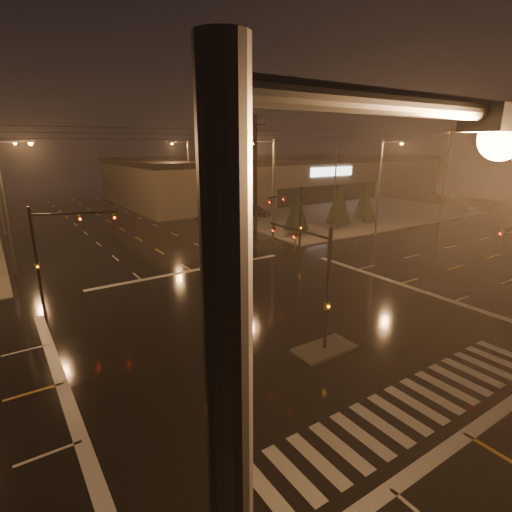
% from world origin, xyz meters
% --- Properties ---
extents(ground, '(140.00, 140.00, 0.00)m').
position_xyz_m(ground, '(0.00, 0.00, 0.00)').
color(ground, black).
rests_on(ground, ground).
extents(sidewalk_ne, '(36.00, 36.00, 0.12)m').
position_xyz_m(sidewalk_ne, '(30.00, 30.00, 0.06)').
color(sidewalk_ne, '#484541').
rests_on(sidewalk_ne, ground).
extents(median_island, '(3.00, 1.60, 0.15)m').
position_xyz_m(median_island, '(0.00, -4.00, 0.07)').
color(median_island, '#484541').
rests_on(median_island, ground).
extents(crosswalk, '(15.00, 2.60, 0.01)m').
position_xyz_m(crosswalk, '(0.00, -9.00, 0.01)').
color(crosswalk, beige).
rests_on(crosswalk, ground).
extents(stop_bar_near, '(16.00, 0.50, 0.01)m').
position_xyz_m(stop_bar_near, '(0.00, -11.00, 0.01)').
color(stop_bar_near, beige).
rests_on(stop_bar_near, ground).
extents(stop_bar_far, '(16.00, 0.50, 0.01)m').
position_xyz_m(stop_bar_far, '(0.00, 11.00, 0.01)').
color(stop_bar_far, beige).
rests_on(stop_bar_far, ground).
extents(parking_lot, '(50.00, 24.00, 0.08)m').
position_xyz_m(parking_lot, '(35.00, 28.00, 0.04)').
color(parking_lot, black).
rests_on(parking_lot, ground).
extents(retail_building, '(60.20, 28.30, 7.20)m').
position_xyz_m(retail_building, '(35.00, 45.99, 3.84)').
color(retail_building, '#6A614C').
rests_on(retail_building, ground).
extents(signal_mast_median, '(0.25, 4.59, 6.00)m').
position_xyz_m(signal_mast_median, '(0.00, -3.07, 3.75)').
color(signal_mast_median, black).
rests_on(signal_mast_median, ground).
extents(signal_mast_ne, '(4.84, 1.86, 6.00)m').
position_xyz_m(signal_mast_ne, '(9.50, 10.14, 3.79)').
color(signal_mast_ne, black).
rests_on(signal_mast_ne, ground).
extents(signal_mast_nw, '(4.84, 1.86, 6.00)m').
position_xyz_m(signal_mast_nw, '(-9.50, 10.14, 3.79)').
color(signal_mast_nw, black).
rests_on(signal_mast_nw, ground).
extents(streetlight_1, '(2.77, 0.32, 10.00)m').
position_xyz_m(streetlight_1, '(-11.18, 18.00, 5.80)').
color(streetlight_1, '#38383A').
rests_on(streetlight_1, ground).
extents(streetlight_3, '(2.77, 0.32, 10.00)m').
position_xyz_m(streetlight_3, '(11.18, 16.00, 5.80)').
color(streetlight_3, '#38383A').
rests_on(streetlight_3, ground).
extents(streetlight_4, '(2.77, 0.32, 10.00)m').
position_xyz_m(streetlight_4, '(11.18, 36.00, 5.80)').
color(streetlight_4, '#38383A').
rests_on(streetlight_4, ground).
extents(streetlight_6, '(0.32, 2.77, 10.00)m').
position_xyz_m(streetlight_6, '(22.00, 11.18, 5.80)').
color(streetlight_6, '#38383A').
rests_on(streetlight_6, ground).
extents(utility_pole_1, '(2.20, 0.32, 12.00)m').
position_xyz_m(utility_pole_1, '(8.00, 14.00, 6.13)').
color(utility_pole_1, black).
rests_on(utility_pole_1, ground).
extents(utility_pole_2, '(2.20, 0.32, 12.00)m').
position_xyz_m(utility_pole_2, '(38.00, 14.00, 6.13)').
color(utility_pole_2, black).
rests_on(utility_pole_2, ground).
extents(conifer_0, '(2.73, 2.73, 4.96)m').
position_xyz_m(conifer_0, '(14.71, 16.16, 2.83)').
color(conifer_0, black).
rests_on(conifer_0, ground).
extents(conifer_1, '(2.90, 2.90, 5.23)m').
position_xyz_m(conifer_1, '(21.14, 16.33, 2.96)').
color(conifer_1, black).
rests_on(conifer_1, ground).
extents(conifer_2, '(2.67, 2.67, 4.87)m').
position_xyz_m(conifer_2, '(26.33, 17.03, 2.78)').
color(conifer_2, black).
rests_on(conifer_2, ground).
extents(car_parked, '(3.50, 4.95, 1.56)m').
position_xyz_m(car_parked, '(17.59, 28.46, 0.78)').
color(car_parked, black).
rests_on(car_parked, ground).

